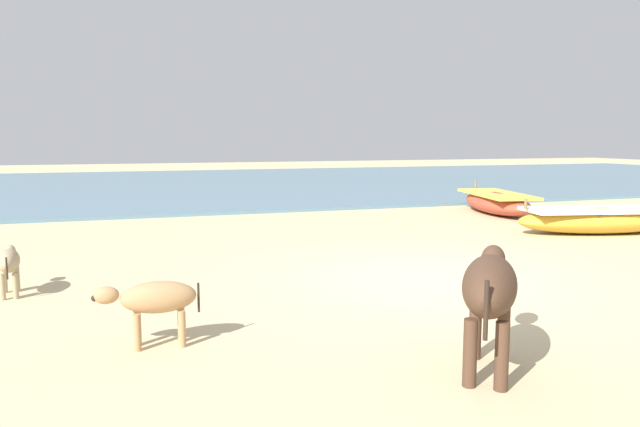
# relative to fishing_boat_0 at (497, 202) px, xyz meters

# --- Properties ---
(ground) EXTENTS (80.00, 80.00, 0.00)m
(ground) POSITION_rel_fishing_boat_0_xyz_m (-5.21, -5.86, -0.30)
(ground) COLOR #CCB789
(sea_water) EXTENTS (60.00, 20.00, 0.08)m
(sea_water) POSITION_rel_fishing_boat_0_xyz_m (-5.21, 11.91, -0.26)
(sea_water) COLOR slate
(sea_water) RESTS_ON ground
(fishing_boat_0) EXTENTS (1.73, 3.34, 0.74)m
(fishing_boat_0) POSITION_rel_fishing_boat_0_xyz_m (0.00, 0.00, 0.00)
(fishing_boat_0) COLOR #B74733
(fishing_boat_0) RESTS_ON ground
(fishing_boat_2) EXTENTS (3.66, 1.81, 0.73)m
(fishing_boat_2) POSITION_rel_fishing_boat_0_xyz_m (0.11, -3.40, -0.01)
(fishing_boat_2) COLOR gold
(fishing_boat_2) RESTS_ON ground
(calf_near_tan) EXTENTS (0.96, 0.31, 0.62)m
(calf_near_tan) POSITION_rel_fishing_boat_0_xyz_m (-8.90, -7.43, 0.15)
(calf_near_tan) COLOR tan
(calf_near_tan) RESTS_ON ground
(calf_far_dun) EXTENTS (0.32, 0.90, 0.58)m
(calf_far_dun) POSITION_rel_fishing_boat_0_xyz_m (-10.50, -4.95, 0.12)
(calf_far_dun) COLOR tan
(calf_far_dun) RESTS_ON ground
(cow_second_adult_dark) EXTENTS (1.12, 1.35, 0.98)m
(cow_second_adult_dark) POSITION_rel_fishing_boat_0_xyz_m (-6.31, -8.92, 0.41)
(cow_second_adult_dark) COLOR #4C3323
(cow_second_adult_dark) RESTS_ON ground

